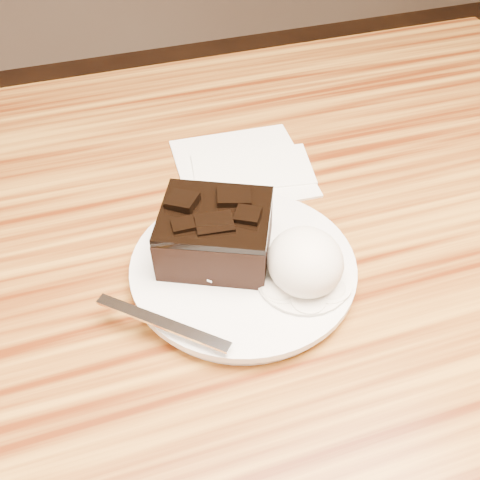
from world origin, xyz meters
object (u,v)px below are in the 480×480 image
object	(u,v)px
dining_table	(215,422)
spoon	(210,267)
napkin	(242,167)
ice_cream_scoop	(305,262)
plate	(243,270)
brownie	(216,236)

from	to	relation	value
dining_table	spoon	xyz separation A→B (m)	(-0.01, -0.05, 0.40)
spoon	napkin	world-z (taller)	spoon
ice_cream_scoop	spoon	size ratio (longest dim) A/B	0.39
plate	ice_cream_scoop	size ratio (longest dim) A/B	2.96
plate	ice_cream_scoop	xyz separation A→B (m)	(0.05, -0.04, 0.03)
ice_cream_scoop	spoon	xyz separation A→B (m)	(-0.08, 0.04, -0.02)
dining_table	plate	size ratio (longest dim) A/B	5.49
ice_cream_scoop	napkin	distance (m)	0.21
plate	napkin	size ratio (longest dim) A/B	1.45
dining_table	plate	world-z (taller)	plate
brownie	ice_cream_scoop	world-z (taller)	ice_cream_scoop
napkin	ice_cream_scoop	bearing A→B (deg)	-91.66
dining_table	spoon	size ratio (longest dim) A/B	6.31
plate	ice_cream_scoop	world-z (taller)	ice_cream_scoop
brownie	dining_table	bearing A→B (deg)	96.71
brownie	spoon	xyz separation A→B (m)	(-0.01, -0.02, -0.02)
brownie	ice_cream_scoop	size ratio (longest dim) A/B	1.38
spoon	dining_table	bearing A→B (deg)	33.74
plate	spoon	bearing A→B (deg)	-179.27
spoon	napkin	size ratio (longest dim) A/B	1.26
dining_table	spoon	distance (m)	0.40
dining_table	brownie	size ratio (longest dim) A/B	11.80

